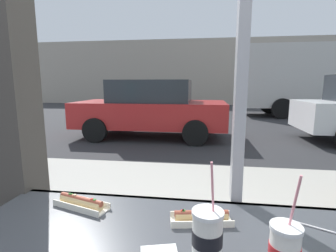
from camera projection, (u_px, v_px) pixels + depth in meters
ground_plane at (207, 126)px, 9.09m from camera, size 60.00×60.00×0.00m
sidewalk_strip at (215, 210)px, 2.82m from camera, size 16.00×2.80×0.15m
window_wall at (244, 15)px, 1.06m from camera, size 2.88×0.20×2.90m
building_facade_far at (206, 72)px, 18.90m from camera, size 28.00×1.20×4.82m
soda_cup_left at (207, 236)px, 0.75m from camera, size 0.10×0.10×0.33m
soda_cup_right at (284, 250)px, 0.69m from camera, size 0.09×0.09×0.31m
hotdog_tray_near at (201, 217)px, 0.98m from camera, size 0.25×0.12×0.05m
hotdog_tray_far at (81, 202)px, 1.10m from camera, size 0.27×0.16×0.05m
loose_straw at (308, 225)px, 0.96m from camera, size 0.17×0.09×0.01m
parked_car_red at (151, 108)px, 7.08m from camera, size 4.18×2.07×1.61m
box_truck at (312, 79)px, 11.49m from camera, size 6.72×2.44×3.24m
pedestrian at (16, 113)px, 3.55m from camera, size 0.32×0.32×1.63m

